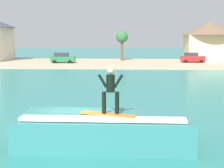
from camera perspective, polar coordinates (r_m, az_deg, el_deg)
ground_plane at (r=13.81m, az=-6.65°, el=-9.78°), size 260.00×260.00×0.00m
wave_crest at (r=12.82m, az=-1.38°, el=-8.16°), size 6.83×2.89×1.36m
surfboard at (r=12.08m, az=-0.79°, el=-5.51°), size 2.18×1.06×0.06m
surfer at (r=11.92m, az=-0.27°, el=-0.74°), size 0.96×0.32×1.76m
shoreline_bank at (r=54.90m, az=0.73°, el=3.82°), size 120.00×21.51×0.12m
car_near_shore at (r=54.94m, az=-8.88°, el=4.65°), size 4.05×2.08×1.86m
car_far_shore at (r=56.98m, az=14.24°, el=4.62°), size 4.02×2.04×1.86m
house_gabled_white at (r=60.79m, az=17.12°, el=7.81°), size 10.38×10.38×7.26m
tree_tall_bare at (r=59.61m, az=1.80°, el=8.31°), size 2.21×2.21×5.66m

